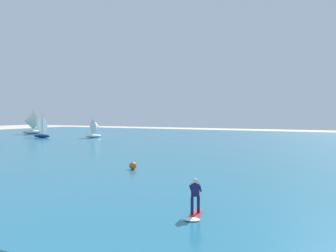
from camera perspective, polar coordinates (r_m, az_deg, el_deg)
The scene contains 6 objects.
ocean at distance 54.85m, azimuth 16.13°, elevation -3.04°, with size 160.00×90.00×0.10m, color #236B89.
kitesurfer at distance 17.42m, azimuth 4.07°, elevation -11.54°, with size 1.03×2.03×1.67m.
sailboat_mid_left at distance 72.94m, azimuth -10.93°, elevation -0.35°, with size 3.04×3.40×3.81m.
sailboat_anchored_offshore at distance 75.14m, azimuth -18.94°, elevation -0.20°, with size 3.73×3.21×4.25m.
sailboat_center_horizon at distance 89.24m, azimuth -20.29°, elevation 0.48°, with size 4.38×4.89×5.50m.
marker_buoy at distance 31.36m, azimuth -5.37°, elevation -6.03°, with size 0.62×0.62×0.62m, color #E55919.
Camera 1 is at (10.00, -1.77, 4.77)m, focal length 40.10 mm.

